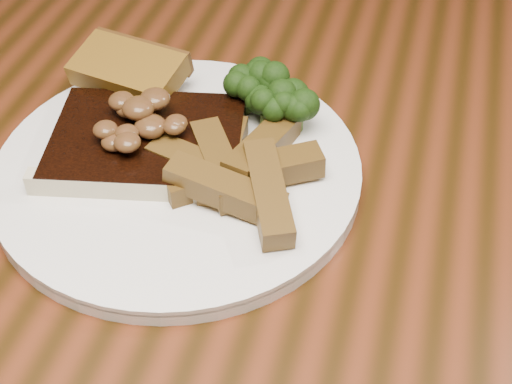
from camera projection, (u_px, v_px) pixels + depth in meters
dining_table at (267, 282)px, 0.64m from camera, size 1.60×0.90×0.75m
chair_far at (456, 97)px, 1.11m from camera, size 0.48×0.48×0.91m
plate at (179, 172)px, 0.60m from camera, size 0.37×0.37×0.01m
steak at (148, 144)px, 0.60m from camera, size 0.18×0.15×0.02m
steak_bone at (123, 189)px, 0.57m from camera, size 0.15×0.04×0.02m
mushroom_pile at (135, 116)px, 0.59m from camera, size 0.07×0.07×0.03m
garlic_bread at (131, 87)px, 0.66m from camera, size 0.11×0.07×0.02m
potato_wedges at (259, 185)px, 0.57m from camera, size 0.12×0.12×0.02m
broccoli_cluster at (268, 94)px, 0.64m from camera, size 0.08×0.08×0.04m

